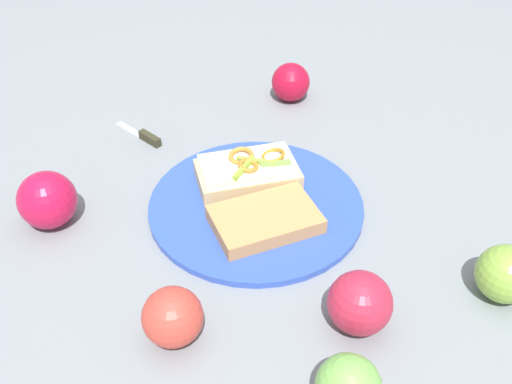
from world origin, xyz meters
The scene contains 10 objects.
ground_plane centered at (0.00, 0.00, 0.00)m, with size 2.00×2.00×0.00m, color slate.
plate centered at (0.00, 0.00, 0.01)m, with size 0.31×0.31×0.01m, color #2E4DB4.
sandwich centered at (0.01, -0.05, 0.03)m, with size 0.17×0.12×0.05m.
bread_slice_side centered at (-0.01, 0.05, 0.02)m, with size 0.14×0.09×0.02m, color #B9804D.
apple_0 centered at (-0.07, -0.31, 0.04)m, with size 0.07×0.07×0.07m, color #AD0E28.
apple_1 centered at (0.29, 0.03, 0.04)m, with size 0.08×0.08×0.08m, color #BB1239.
apple_2 centered at (-0.30, 0.17, 0.04)m, with size 0.07×0.07×0.07m, color #7CA73B.
apple_4 centered at (-0.12, 0.21, 0.04)m, with size 0.08×0.08×0.08m, color #AF2239.
apple_5 centered at (0.10, 0.23, 0.04)m, with size 0.07×0.07×0.07m, color #C43D30.
knife centered at (0.19, -0.18, 0.01)m, with size 0.09×0.08×0.01m.
Camera 1 is at (0.01, 0.65, 0.57)m, focal length 41.27 mm.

